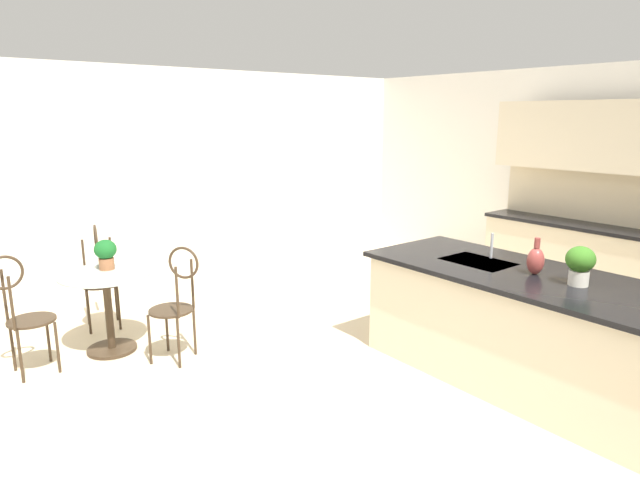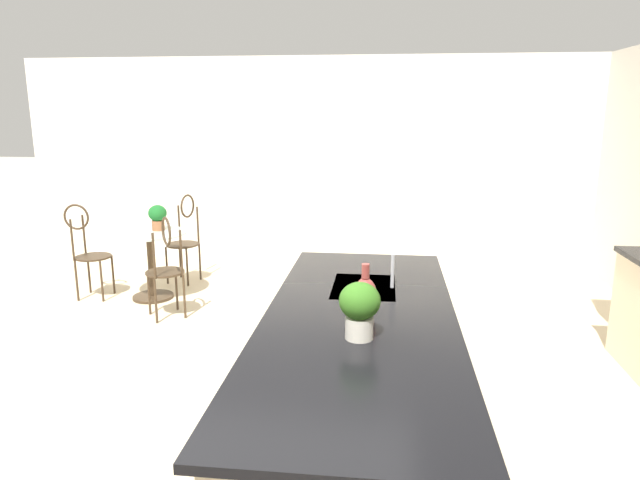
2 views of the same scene
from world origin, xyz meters
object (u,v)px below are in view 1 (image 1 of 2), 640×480
bistro_table (108,304)px  vase_on_counter (536,260)px  chair_by_island (22,309)px  chair_toward_desk (99,272)px  chair_near_window (176,298)px  potted_plant_counter_near (580,263)px  potted_plant_on_table (106,252)px

bistro_table → vase_on_counter: bearing=41.8°
bistro_table → chair_by_island: size_ratio=0.77×
bistro_table → chair_toward_desk: bearing=168.3°
chair_near_window → chair_by_island: bearing=-115.8°
chair_by_island → potted_plant_counter_near: 4.36m
chair_near_window → chair_toward_desk: 1.29m
vase_on_counter → potted_plant_counter_near: bearing=-2.3°
chair_near_window → vase_on_counter: 2.98m
vase_on_counter → chair_by_island: bearing=-130.6°
chair_near_window → vase_on_counter: (2.14, 2.02, 0.46)m
potted_plant_on_table → potted_plant_counter_near: potted_plant_counter_near is taller
chair_by_island → chair_near_window: bearing=64.2°
bistro_table → potted_plant_counter_near: 3.95m
potted_plant_counter_near → chair_by_island: bearing=-134.2°
potted_plant_on_table → potted_plant_counter_near: 3.97m
potted_plant_on_table → chair_by_island: bearing=-77.1°
vase_on_counter → bistro_table: bearing=-138.2°
bistro_table → chair_by_island: (0.04, -0.69, 0.13)m
chair_toward_desk → vase_on_counter: 4.12m
potted_plant_counter_near → vase_on_counter: size_ratio=1.00×
potted_plant_on_table → potted_plant_counter_near: size_ratio=0.96×
potted_plant_on_table → bistro_table: bearing=-23.9°
chair_near_window → vase_on_counter: vase_on_counter is taller
chair_by_island → potted_plant_on_table: 0.84m
chair_near_window → chair_by_island: 1.22m
chair_by_island → potted_plant_counter_near: bearing=45.8°
chair_by_island → chair_toward_desk: (-0.73, 0.84, 0.00)m
bistro_table → chair_by_island: bearing=-86.4°
chair_toward_desk → chair_near_window: bearing=11.8°
chair_near_window → potted_plant_counter_near: (2.49, 2.00, 0.51)m
chair_toward_desk → vase_on_counter: bearing=33.9°
potted_plant_counter_near → chair_near_window: bearing=-141.2°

